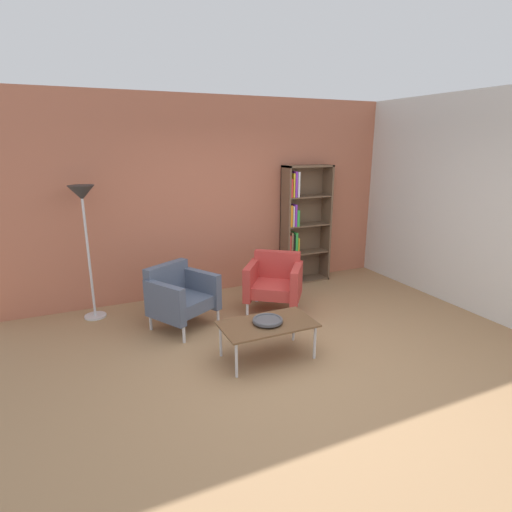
{
  "coord_description": "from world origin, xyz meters",
  "views": [
    {
      "loc": [
        -2.04,
        -3.42,
        2.26
      ],
      "look_at": [
        -0.11,
        0.84,
        0.95
      ],
      "focal_mm": 28.83,
      "sensor_mm": 36.0,
      "label": 1
    }
  ],
  "objects_px": {
    "coffee_table_low": "(268,326)",
    "floor_lamp_torchiere": "(83,209)",
    "decorative_bowl": "(268,320)",
    "bookshelf_tall": "(301,227)",
    "armchair_near_window": "(274,281)",
    "armchair_corner_red": "(180,295)"
  },
  "relations": [
    {
      "from": "coffee_table_low",
      "to": "floor_lamp_torchiere",
      "type": "xyz_separation_m",
      "value": [
        -1.63,
        1.9,
        1.08
      ]
    },
    {
      "from": "decorative_bowl",
      "to": "bookshelf_tall",
      "type": "bearing_deg",
      "value": 52.35
    },
    {
      "from": "bookshelf_tall",
      "to": "armchair_near_window",
      "type": "height_order",
      "value": "bookshelf_tall"
    },
    {
      "from": "armchair_near_window",
      "to": "armchair_corner_red",
      "type": "bearing_deg",
      "value": -143.8
    },
    {
      "from": "coffee_table_low",
      "to": "armchair_corner_red",
      "type": "bearing_deg",
      "value": 119.44
    },
    {
      "from": "bookshelf_tall",
      "to": "armchair_corner_red",
      "type": "relative_size",
      "value": 2.04
    },
    {
      "from": "bookshelf_tall",
      "to": "coffee_table_low",
      "type": "xyz_separation_m",
      "value": [
        -1.6,
        -2.08,
        -0.55
      ]
    },
    {
      "from": "bookshelf_tall",
      "to": "coffee_table_low",
      "type": "distance_m",
      "value": 2.68
    },
    {
      "from": "armchair_near_window",
      "to": "bookshelf_tall",
      "type": "bearing_deg",
      "value": 81.07
    },
    {
      "from": "armchair_near_window",
      "to": "floor_lamp_torchiere",
      "type": "xyz_separation_m",
      "value": [
        -2.29,
        0.75,
        1.03
      ]
    },
    {
      "from": "coffee_table_low",
      "to": "armchair_near_window",
      "type": "xyz_separation_m",
      "value": [
        0.66,
        1.15,
        0.05
      ]
    },
    {
      "from": "bookshelf_tall",
      "to": "armchair_near_window",
      "type": "relative_size",
      "value": 2.01
    },
    {
      "from": "coffee_table_low",
      "to": "floor_lamp_torchiere",
      "type": "relative_size",
      "value": 0.57
    },
    {
      "from": "decorative_bowl",
      "to": "floor_lamp_torchiere",
      "type": "height_order",
      "value": "floor_lamp_torchiere"
    },
    {
      "from": "bookshelf_tall",
      "to": "decorative_bowl",
      "type": "relative_size",
      "value": 5.94
    },
    {
      "from": "bookshelf_tall",
      "to": "decorative_bowl",
      "type": "height_order",
      "value": "bookshelf_tall"
    },
    {
      "from": "decorative_bowl",
      "to": "floor_lamp_torchiere",
      "type": "xyz_separation_m",
      "value": [
        -1.63,
        1.9,
        1.01
      ]
    },
    {
      "from": "decorative_bowl",
      "to": "armchair_corner_red",
      "type": "height_order",
      "value": "armchair_corner_red"
    },
    {
      "from": "bookshelf_tall",
      "to": "decorative_bowl",
      "type": "xyz_separation_m",
      "value": [
        -1.6,
        -2.08,
        -0.48
      ]
    },
    {
      "from": "bookshelf_tall",
      "to": "floor_lamp_torchiere",
      "type": "relative_size",
      "value": 1.09
    },
    {
      "from": "decorative_bowl",
      "to": "armchair_corner_red",
      "type": "distance_m",
      "value": 1.33
    },
    {
      "from": "bookshelf_tall",
      "to": "coffee_table_low",
      "type": "bearing_deg",
      "value": -127.65
    }
  ]
}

